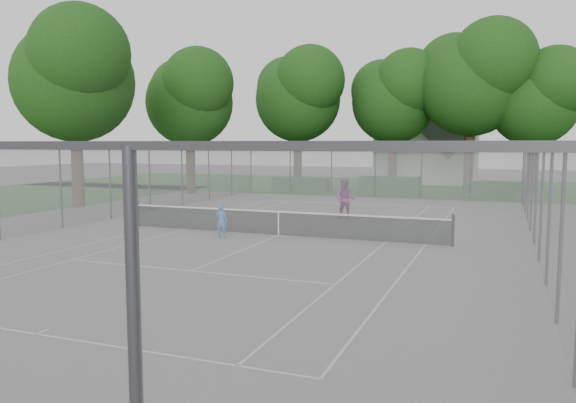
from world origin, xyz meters
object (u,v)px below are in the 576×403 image
(tennis_net, at_px, (279,222))
(house, at_px, (428,135))
(girl_player, at_px, (221,221))
(woman_player, at_px, (345,199))

(tennis_net, relative_size, house, 1.24)
(house, bearing_deg, tennis_net, -92.88)
(tennis_net, bearing_deg, girl_player, -146.37)
(house, relative_size, woman_player, 5.55)
(woman_player, bearing_deg, house, 94.15)
(house, xyz_separation_m, girl_player, (-3.38, -32.39, -3.56))
(tennis_net, relative_size, girl_player, 10.25)
(tennis_net, xyz_separation_m, girl_player, (-1.80, -1.20, 0.12))
(house, distance_m, woman_player, 26.18)
(woman_player, bearing_deg, tennis_net, -97.78)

